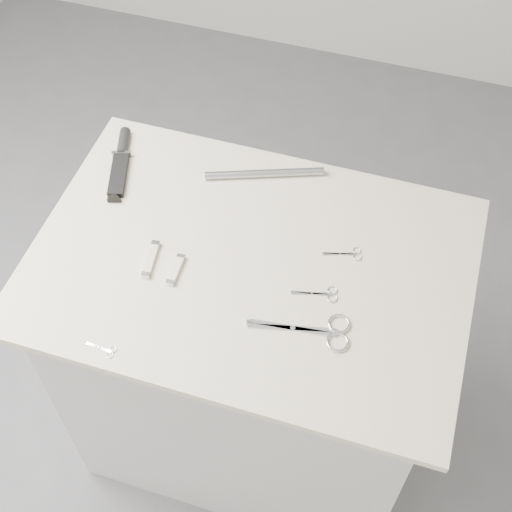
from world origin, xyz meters
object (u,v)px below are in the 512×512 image
(plinth, at_px, (251,361))
(pocket_knife_b, at_px, (176,270))
(embroidery_scissors_a, at_px, (323,294))
(embroidery_scissors_b, at_px, (348,254))
(large_shears, at_px, (322,331))
(sheathed_knife, at_px, (121,160))
(tiny_scissors, at_px, (104,350))
(pocket_knife_a, at_px, (151,259))
(metal_rail, at_px, (264,173))

(plinth, xyz_separation_m, pocket_knife_b, (-0.15, -0.08, 0.48))
(embroidery_scissors_a, bearing_deg, embroidery_scissors_b, 63.13)
(large_shears, bearing_deg, sheathed_knife, 141.50)
(embroidery_scissors_b, height_order, tiny_scissors, same)
(embroidery_scissors_b, distance_m, tiny_scissors, 0.58)
(pocket_knife_a, height_order, metal_rail, metal_rail)
(plinth, distance_m, pocket_knife_a, 0.53)
(plinth, xyz_separation_m, metal_rail, (-0.05, 0.26, 0.48))
(embroidery_scissors_a, height_order, metal_rail, metal_rail)
(plinth, height_order, large_shears, large_shears)
(large_shears, distance_m, sheathed_knife, 0.69)
(embroidery_scissors_b, relative_size, sheathed_knife, 0.39)
(pocket_knife_a, relative_size, metal_rail, 0.35)
(embroidery_scissors_b, relative_size, pocket_knife_b, 1.07)
(embroidery_scissors_a, relative_size, pocket_knife_a, 0.99)
(large_shears, distance_m, tiny_scissors, 0.46)
(embroidery_scissors_b, distance_m, metal_rail, 0.31)
(sheathed_knife, xyz_separation_m, pocket_knife_a, (0.19, -0.27, -0.00))
(plinth, xyz_separation_m, tiny_scissors, (-0.22, -0.31, 0.47))
(embroidery_scissors_b, height_order, pocket_knife_b, pocket_knife_b)
(pocket_knife_b, bearing_deg, pocket_knife_a, 78.59)
(tiny_scissors, distance_m, metal_rail, 0.60)
(embroidery_scissors_b, relative_size, pocket_knife_a, 0.87)
(large_shears, relative_size, pocket_knife_b, 2.60)
(plinth, bearing_deg, embroidery_scissors_b, 22.60)
(metal_rail, bearing_deg, large_shears, -57.97)
(large_shears, height_order, sheathed_knife, sheathed_knife)
(sheathed_knife, relative_size, pocket_knife_b, 2.71)
(sheathed_knife, bearing_deg, metal_rail, -97.59)
(large_shears, bearing_deg, metal_rail, 112.26)
(plinth, bearing_deg, pocket_knife_a, -163.37)
(pocket_knife_a, bearing_deg, metal_rail, -35.22)
(embroidery_scissors_b, height_order, pocket_knife_a, pocket_knife_a)
(tiny_scissors, distance_m, pocket_knife_a, 0.24)
(embroidery_scissors_a, distance_m, metal_rail, 0.38)
(large_shears, bearing_deg, tiny_scissors, -167.04)
(large_shears, height_order, embroidery_scissors_b, large_shears)
(plinth, height_order, embroidery_scissors_a, embroidery_scissors_a)
(plinth, distance_m, pocket_knife_b, 0.50)
(metal_rail, bearing_deg, plinth, -80.02)
(tiny_scissors, distance_m, pocket_knife_b, 0.24)
(plinth, height_order, tiny_scissors, tiny_scissors)
(embroidery_scissors_b, xyz_separation_m, sheathed_knife, (-0.62, 0.12, 0.01))
(tiny_scissors, bearing_deg, pocket_knife_a, 93.12)
(embroidery_scissors_b, xyz_separation_m, metal_rail, (-0.25, 0.18, 0.01))
(large_shears, xyz_separation_m, embroidery_scissors_a, (-0.02, 0.09, -0.00))
(sheathed_knife, distance_m, pocket_knife_a, 0.33)
(large_shears, height_order, metal_rail, metal_rail)
(large_shears, xyz_separation_m, metal_rail, (-0.25, 0.40, 0.01))
(tiny_scissors, relative_size, pocket_knife_a, 0.67)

